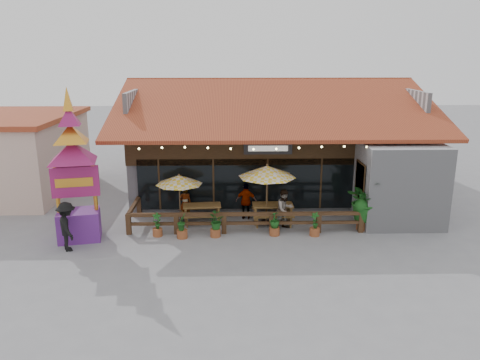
{
  "coord_description": "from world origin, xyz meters",
  "views": [
    {
      "loc": [
        -2.28,
        -19.01,
        7.34
      ],
      "look_at": [
        -1.78,
        1.5,
        1.79
      ],
      "focal_mm": 35.0,
      "sensor_mm": 36.0,
      "label": 1
    }
  ],
  "objects_px": {
    "thai_sign_tower": "(73,156)",
    "pedestrian": "(67,227)",
    "picnic_table_right": "(273,210)",
    "picnic_table_left": "(202,210)",
    "umbrella_right": "(267,172)",
    "tropical_plant": "(365,201)",
    "umbrella_left": "(179,180)"
  },
  "relations": [
    {
      "from": "umbrella_left",
      "to": "umbrella_right",
      "type": "height_order",
      "value": "umbrella_right"
    },
    {
      "from": "pedestrian",
      "to": "picnic_table_right",
      "type": "bearing_deg",
      "value": -98.93
    },
    {
      "from": "umbrella_right",
      "to": "pedestrian",
      "type": "height_order",
      "value": "umbrella_right"
    },
    {
      "from": "thai_sign_tower",
      "to": "tropical_plant",
      "type": "height_order",
      "value": "thai_sign_tower"
    },
    {
      "from": "umbrella_right",
      "to": "thai_sign_tower",
      "type": "height_order",
      "value": "thai_sign_tower"
    },
    {
      "from": "umbrella_right",
      "to": "picnic_table_right",
      "type": "height_order",
      "value": "umbrella_right"
    },
    {
      "from": "picnic_table_left",
      "to": "pedestrian",
      "type": "height_order",
      "value": "pedestrian"
    },
    {
      "from": "picnic_table_left",
      "to": "tropical_plant",
      "type": "distance_m",
      "value": 7.14
    },
    {
      "from": "tropical_plant",
      "to": "umbrella_left",
      "type": "bearing_deg",
      "value": 171.8
    },
    {
      "from": "picnic_table_right",
      "to": "thai_sign_tower",
      "type": "bearing_deg",
      "value": -167.6
    },
    {
      "from": "umbrella_left",
      "to": "umbrella_right",
      "type": "relative_size",
      "value": 0.83
    },
    {
      "from": "thai_sign_tower",
      "to": "picnic_table_left",
      "type": "bearing_deg",
      "value": 21.56
    },
    {
      "from": "umbrella_right",
      "to": "pedestrian",
      "type": "relative_size",
      "value": 1.55
    },
    {
      "from": "umbrella_left",
      "to": "thai_sign_tower",
      "type": "distance_m",
      "value": 4.64
    },
    {
      "from": "umbrella_left",
      "to": "tropical_plant",
      "type": "height_order",
      "value": "umbrella_left"
    },
    {
      "from": "picnic_table_right",
      "to": "pedestrian",
      "type": "xyz_separation_m",
      "value": [
        -8.15,
        -2.87,
        0.38
      ]
    },
    {
      "from": "pedestrian",
      "to": "thai_sign_tower",
      "type": "bearing_deg",
      "value": -33.53
    },
    {
      "from": "picnic_table_right",
      "to": "pedestrian",
      "type": "bearing_deg",
      "value": -160.61
    },
    {
      "from": "umbrella_right",
      "to": "picnic_table_right",
      "type": "distance_m",
      "value": 1.81
    },
    {
      "from": "picnic_table_left",
      "to": "picnic_table_right",
      "type": "xyz_separation_m",
      "value": [
        3.17,
        -0.16,
        0.04
      ]
    },
    {
      "from": "picnic_table_left",
      "to": "umbrella_left",
      "type": "bearing_deg",
      "value": 176.25
    },
    {
      "from": "thai_sign_tower",
      "to": "pedestrian",
      "type": "distance_m",
      "value": 2.76
    },
    {
      "from": "picnic_table_left",
      "to": "pedestrian",
      "type": "bearing_deg",
      "value": -148.71
    },
    {
      "from": "tropical_plant",
      "to": "pedestrian",
      "type": "distance_m",
      "value": 12.15
    },
    {
      "from": "picnic_table_left",
      "to": "thai_sign_tower",
      "type": "distance_m",
      "value": 6.02
    },
    {
      "from": "thai_sign_tower",
      "to": "pedestrian",
      "type": "height_order",
      "value": "thai_sign_tower"
    },
    {
      "from": "umbrella_right",
      "to": "picnic_table_right",
      "type": "bearing_deg",
      "value": 6.56
    },
    {
      "from": "picnic_table_right",
      "to": "thai_sign_tower",
      "type": "distance_m",
      "value": 8.74
    },
    {
      "from": "umbrella_left",
      "to": "thai_sign_tower",
      "type": "height_order",
      "value": "thai_sign_tower"
    },
    {
      "from": "picnic_table_left",
      "to": "pedestrian",
      "type": "distance_m",
      "value": 5.84
    },
    {
      "from": "umbrella_left",
      "to": "picnic_table_right",
      "type": "distance_m",
      "value": 4.38
    },
    {
      "from": "umbrella_right",
      "to": "tropical_plant",
      "type": "relative_size",
      "value": 1.36
    }
  ]
}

